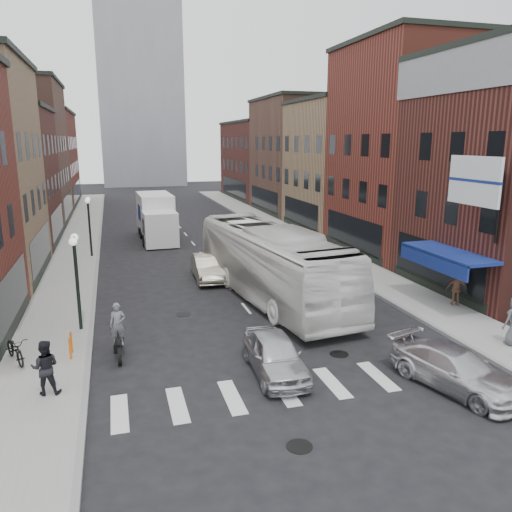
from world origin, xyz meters
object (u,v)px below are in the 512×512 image
(motorcycle_rider, at_px, (118,332))
(ped_left_solo, at_px, (45,367))
(transit_bus, at_px, (271,263))
(ped_right_b, at_px, (457,289))
(parked_bicycle, at_px, (15,349))
(curb_car, at_px, (455,369))
(sedan_left_near, at_px, (275,354))
(box_truck, at_px, (157,218))
(bike_rack, at_px, (71,345))
(sedan_left_far, at_px, (208,267))
(billboard_sign, at_px, (476,182))
(streetlamp_near, at_px, (76,265))
(streetlamp_far, at_px, (89,216))

(motorcycle_rider, bearing_deg, ped_left_solo, -124.51)
(transit_bus, xyz_separation_m, ped_right_b, (7.98, -3.97, -0.88))
(motorcycle_rider, distance_m, ped_right_b, 15.56)
(parked_bicycle, height_order, ped_left_solo, ped_left_solo)
(curb_car, bearing_deg, transit_bus, 88.28)
(curb_car, height_order, parked_bicycle, curb_car)
(sedan_left_near, relative_size, ped_left_solo, 2.32)
(box_truck, distance_m, motorcycle_rider, 22.48)
(bike_rack, xyz_separation_m, sedan_left_far, (6.80, 9.25, 0.16))
(box_truck, height_order, parked_bicycle, box_truck)
(box_truck, height_order, curb_car, box_truck)
(motorcycle_rider, height_order, sedan_left_near, motorcycle_rider)
(billboard_sign, distance_m, ped_right_b, 5.57)
(curb_car, bearing_deg, ped_right_b, 35.90)
(sedan_left_near, bearing_deg, sedan_left_far, 92.07)
(streetlamp_near, bearing_deg, box_truck, 75.76)
(motorcycle_rider, height_order, transit_bus, transit_bus)
(ped_right_b, bearing_deg, motorcycle_rider, 30.15)
(streetlamp_far, height_order, box_truck, streetlamp_far)
(motorcycle_rider, bearing_deg, streetlamp_far, 102.47)
(box_truck, height_order, ped_left_solo, box_truck)
(ped_left_solo, xyz_separation_m, ped_right_b, (17.72, 3.75, -0.06))
(billboard_sign, distance_m, bike_rack, 17.14)
(bike_rack, bearing_deg, curb_car, -25.32)
(streetlamp_near, height_order, transit_bus, streetlamp_near)
(streetlamp_far, bearing_deg, box_truck, 46.97)
(sedan_left_far, bearing_deg, streetlamp_far, 133.80)
(sedan_left_near, bearing_deg, bike_rack, 157.58)
(bike_rack, bearing_deg, ped_right_b, 3.33)
(billboard_sign, bearing_deg, sedan_left_far, 133.05)
(billboard_sign, xyz_separation_m, bike_rack, (-16.19, 0.80, -5.58))
(sedan_left_near, bearing_deg, streetlamp_near, 140.77)
(motorcycle_rider, bearing_deg, transit_bus, 42.40)
(sedan_left_near, relative_size, ped_right_b, 2.48)
(transit_bus, bearing_deg, streetlamp_near, -172.74)
(motorcycle_rider, relative_size, ped_right_b, 1.29)
(motorcycle_rider, distance_m, ped_left_solo, 3.31)
(motorcycle_rider, xyz_separation_m, parked_bicycle, (-3.53, 0.29, -0.36))
(streetlamp_far, relative_size, curb_car, 0.91)
(sedan_left_far, xyz_separation_m, curb_car, (5.25, -14.95, -0.06))
(box_truck, xyz_separation_m, sedan_left_near, (1.72, -25.02, -1.09))
(streetlamp_far, height_order, curb_car, streetlamp_far)
(streetlamp_near, height_order, ped_left_solo, streetlamp_near)
(motorcycle_rider, bearing_deg, parked_bicycle, -177.26)
(streetlamp_near, xyz_separation_m, transit_bus, (9.02, 2.27, -1.07))
(bike_rack, height_order, curb_car, curb_car)
(transit_bus, relative_size, curb_car, 2.94)
(bike_rack, xyz_separation_m, box_truck, (5.08, 21.92, 1.23))
(billboard_sign, distance_m, curb_car, 8.44)
(streetlamp_near, distance_m, parked_bicycle, 4.09)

